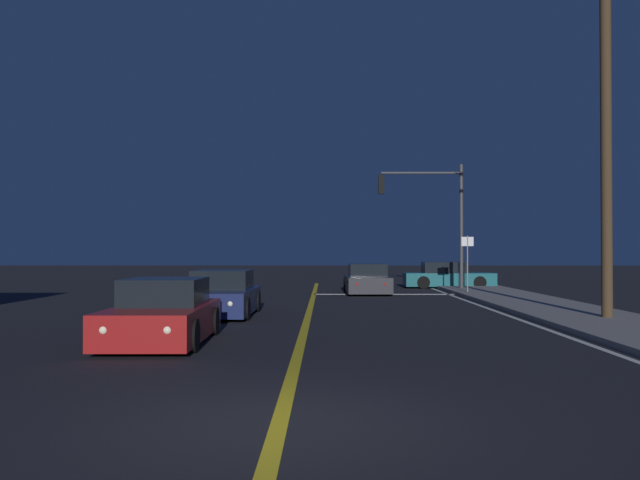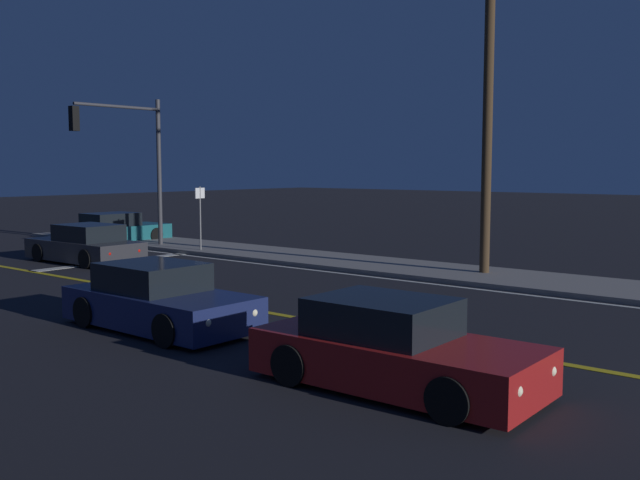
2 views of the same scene
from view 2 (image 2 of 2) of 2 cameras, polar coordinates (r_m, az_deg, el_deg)
name	(u,v)px [view 2 (image 2 of 2)]	position (r m, az deg, el deg)	size (l,w,h in m)	color
sidewalk_right	(442,272)	(22.70, 9.59, -2.50)	(3.20, 42.84, 0.15)	gray
lane_line_center	(270,313)	(16.52, -3.98, -5.75)	(0.20, 40.46, 0.01)	gold
lane_line_edge_right	(410,281)	(21.14, 7.09, -3.25)	(0.16, 40.46, 0.01)	silver
stop_bar	(114,262)	(26.35, -15.93, -1.66)	(6.16, 0.50, 0.01)	silver
car_lead_oncoming_navy	(159,301)	(15.20, -12.58, -4.67)	(2.03, 4.33, 1.34)	navy
car_following_oncoming_teal	(115,230)	(32.69, -15.81, 0.75)	(4.63, 2.03, 1.34)	#195960
car_distant_tail_charcoal	(86,246)	(26.40, -17.96, -0.44)	(2.03, 4.63, 1.34)	#2D2D33
car_far_approaching_red	(393,350)	(10.96, 5.79, -8.59)	(1.99, 4.39, 1.34)	maroon
traffic_signal_near_right	(130,149)	(29.47, -14.73, 6.94)	(4.03, 0.28, 6.02)	#38383D
utility_pole_right	(488,98)	(22.24, 13.08, 10.82)	(1.62, 0.29, 10.26)	#42301E
street_sign_corner	(200,209)	(28.00, -9.41, 2.43)	(0.55, 0.14, 2.57)	slate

